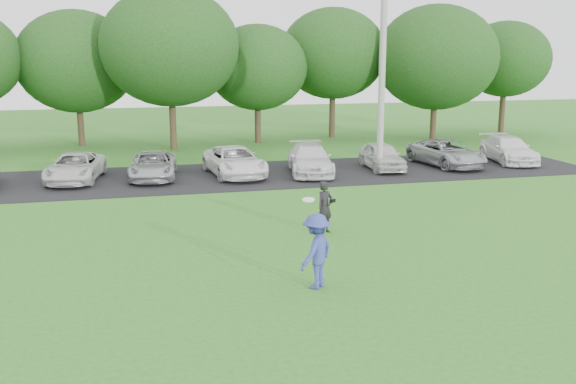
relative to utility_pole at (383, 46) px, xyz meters
name	(u,v)px	position (x,y,z in m)	size (l,w,h in m)	color
ground	(323,276)	(-6.18, -11.93, -5.45)	(100.00, 100.00, 0.00)	#2A6E1F
parking_lot	(235,176)	(-6.18, 1.07, -5.43)	(32.00, 6.50, 0.03)	black
utility_pole	(383,46)	(0.00, 0.00, 0.00)	(0.28, 0.28, 10.90)	#9B9A96
frisbee_player	(316,251)	(-6.57, -12.61, -4.59)	(1.23, 1.22, 2.07)	#354095
camera_bystander	(325,207)	(-5.06, -8.36, -4.68)	(0.67, 0.59, 1.54)	black
parked_cars	(271,160)	(-4.61, 1.10, -4.83)	(28.71, 5.09, 1.25)	silver
tree_row	(232,58)	(-4.67, 10.83, -0.54)	(42.39, 9.85, 8.64)	#38281C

